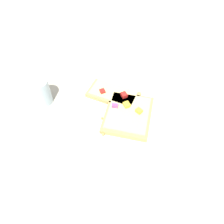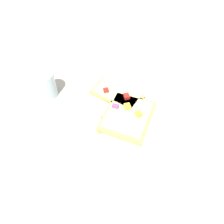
# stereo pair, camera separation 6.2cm
# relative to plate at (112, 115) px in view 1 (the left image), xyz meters

# --- Properties ---
(ground_plane) EXTENTS (4.00, 4.00, 0.00)m
(ground_plane) POSITION_rel_plate_xyz_m (0.00, 0.00, -0.01)
(ground_plane) COLOR #BCB29E
(plate) EXTENTS (0.30, 0.30, 0.01)m
(plate) POSITION_rel_plate_xyz_m (0.00, 0.00, 0.00)
(plate) COLOR white
(plate) RESTS_ON ground
(fork) EXTENTS (0.21, 0.08, 0.01)m
(fork) POSITION_rel_plate_xyz_m (-0.01, -0.04, 0.01)
(fork) COLOR silver
(fork) RESTS_ON plate
(knife) EXTENTS (0.19, 0.08, 0.01)m
(knife) POSITION_rel_plate_xyz_m (-0.04, 0.04, 0.01)
(knife) COLOR silver
(knife) RESTS_ON plate
(pizza_slice_main) EXTENTS (0.21, 0.21, 0.03)m
(pizza_slice_main) POSITION_rel_plate_xyz_m (0.04, -0.03, 0.02)
(pizza_slice_main) COLOR tan
(pizza_slice_main) RESTS_ON plate
(pizza_slice_corner) EXTENTS (0.16, 0.18, 0.03)m
(pizza_slice_corner) POSITION_rel_plate_xyz_m (0.04, 0.06, 0.02)
(pizza_slice_corner) COLOR tan
(pizza_slice_corner) RESTS_ON plate
(crumb_scatter) EXTENTS (0.08, 0.15, 0.01)m
(crumb_scatter) POSITION_rel_plate_xyz_m (-0.02, -0.01, 0.01)
(crumb_scatter) COLOR tan
(crumb_scatter) RESTS_ON plate
(drinking_glass) EXTENTS (0.06, 0.06, 0.09)m
(drinking_glass) POSITION_rel_plate_xyz_m (-0.16, 0.17, 0.04)
(drinking_glass) COLOR silver
(drinking_glass) RESTS_ON ground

